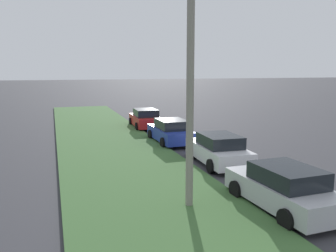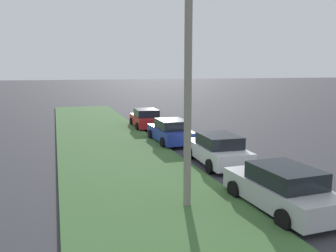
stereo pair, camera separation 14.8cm
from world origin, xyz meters
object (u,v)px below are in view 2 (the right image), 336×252
Objects in this scene: streetlight at (198,73)px; parked_car_silver at (282,189)px; parked_car_blue at (171,132)px; parked_car_red at (146,119)px; parked_car_white at (218,150)px.

parked_car_silver is at bearing -113.90° from streetlight.
parked_car_silver is 1.01× the size of parked_car_blue.
parked_car_silver is 4.58m from streetlight.
parked_car_blue is 6.03m from parked_car_red.
parked_car_red is 0.58× the size of streetlight.
parked_car_red is at bearing 0.10° from parked_car_blue.
parked_car_blue is at bearing -13.28° from streetlight.
streetlight is at bearing 174.16° from parked_car_red.
parked_car_white is 5.43m from parked_car_blue.
parked_car_red is at bearing 5.54° from parked_car_white.
streetlight is at bearing 166.24° from parked_car_blue.
parked_car_silver is 11.09m from parked_car_blue.
parked_car_white is at bearing -174.32° from parked_car_blue.
parked_car_blue and parked_car_red have the same top height.
parked_car_blue is (11.09, 0.14, 0.00)m from parked_car_silver.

